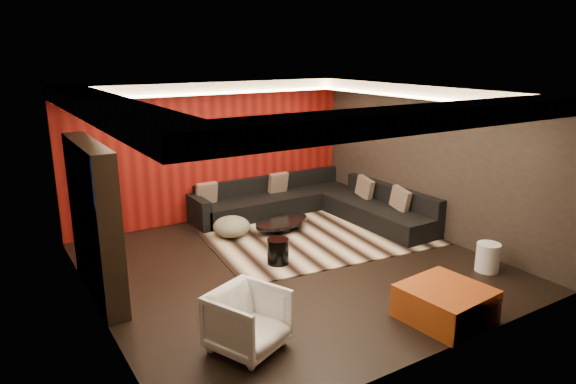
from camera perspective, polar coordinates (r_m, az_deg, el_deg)
floor at (r=8.41m, az=0.44°, el=-8.20°), size 6.00×6.00×0.02m
ceiling at (r=7.72m, az=0.48°, el=11.33°), size 6.00×6.00×0.02m
wall_back at (r=10.55m, az=-8.37°, el=4.57°), size 6.00×0.02×2.80m
wall_left at (r=6.88m, az=-21.22°, el=-2.23°), size 0.02×6.00×2.80m
wall_right at (r=9.86m, az=15.42°, el=3.40°), size 0.02×6.00×2.80m
red_feature_wall at (r=10.52m, az=-8.28°, el=4.54°), size 5.98×0.05×2.78m
soffit_back at (r=10.11m, az=-7.94°, el=11.49°), size 6.00×0.60×0.22m
soffit_front at (r=5.65m, az=15.48°, el=8.03°), size 6.00×0.60×0.22m
soffit_left at (r=6.69m, az=-19.68°, el=8.77°), size 0.60×4.80×0.22m
soffit_right at (r=9.45m, az=14.68°, el=10.88°), size 0.60×4.80×0.22m
cove_back at (r=9.80m, az=-7.08°, el=10.88°), size 4.80×0.08×0.04m
cove_front at (r=5.90m, az=12.99°, el=7.60°), size 4.80×0.08×0.04m
cove_left at (r=6.78m, az=-16.79°, el=8.32°), size 0.08×4.80×0.04m
cove_right at (r=9.22m, az=13.16°, el=10.31°), size 0.08×4.80×0.04m
tv_surround at (r=7.56m, az=-20.72°, el=-3.02°), size 0.30×2.00×2.20m
tv_screen at (r=7.49m, az=-19.78°, el=-0.29°), size 0.04×1.30×0.80m
tv_shelf at (r=7.72m, az=-19.27°, el=-5.66°), size 0.04×1.60×0.04m
rug at (r=9.73m, az=3.12°, el=-4.74°), size 4.31×3.43×0.02m
coffee_table at (r=9.88m, az=-0.70°, el=-3.71°), size 1.47×1.47×0.20m
drum_stool at (r=8.36m, az=-1.12°, el=-6.60°), size 0.36×0.36×0.42m
striped_pouf at (r=9.59m, az=-6.29°, el=-3.84°), size 0.83×0.83×0.38m
white_side_table at (r=8.71m, az=21.31°, el=-6.77°), size 0.39×0.39×0.45m
orange_ottoman at (r=7.06m, az=17.06°, el=-11.75°), size 1.08×1.08×0.44m
armchair at (r=6.11m, az=-4.48°, el=-14.06°), size 1.03×1.04×0.73m
sectional_sofa at (r=10.68m, az=2.93°, el=-1.44°), size 3.65×3.50×0.75m
throw_pillows at (r=10.43m, az=2.63°, el=0.19°), size 3.25×2.71×0.50m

